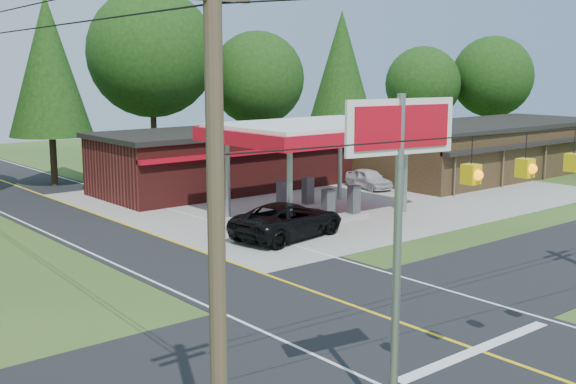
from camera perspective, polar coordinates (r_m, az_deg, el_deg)
ground at (r=23.12m, az=7.39°, el=-9.72°), size 120.00×120.00×0.00m
main_highway at (r=23.12m, az=7.39°, el=-9.69°), size 8.00×120.00×0.02m
cross_road at (r=23.12m, az=7.39°, el=-9.68°), size 70.00×7.00×0.02m
lane_center_yellow at (r=23.11m, az=7.39°, el=-9.66°), size 0.15×110.00×0.00m
gas_canopy at (r=37.54m, az=2.39°, el=4.59°), size 10.60×7.40×4.88m
convenience_store at (r=46.22m, az=-5.03°, el=2.62°), size 16.40×7.55×3.80m
strip_building at (r=54.02m, az=15.36°, el=3.36°), size 20.40×8.75×3.80m
utility_pole_near_left at (r=12.01m, az=-5.69°, el=-2.29°), size 1.80×0.30×10.00m
overhead_beacons at (r=17.47m, az=20.12°, el=4.32°), size 17.04×2.04×1.03m
treeline_backdrop at (r=42.27m, az=-16.38°, el=9.17°), size 70.27×51.59×13.30m
suv_car at (r=32.90m, az=0.02°, el=-2.25°), size 6.71×6.71×1.62m
sedan_car at (r=46.37m, az=6.39°, el=1.03°), size 4.40×4.40×1.27m
big_stop_sign at (r=14.91m, az=8.80°, el=0.74°), size 2.65×0.55×7.19m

